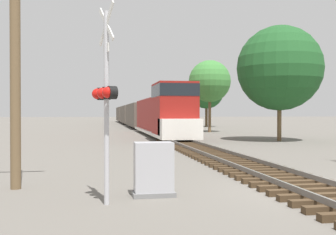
{
  "coord_description": "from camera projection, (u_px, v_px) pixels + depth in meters",
  "views": [
    {
      "loc": [
        -5.55,
        -9.75,
        2.15
      ],
      "look_at": [
        -2.15,
        9.59,
        1.91
      ],
      "focal_mm": 42.0,
      "sensor_mm": 36.0,
      "label": 1
    }
  ],
  "objects": [
    {
      "name": "tree_deep_background",
      "position": [
        206.0,
        92.0,
        59.82
      ],
      "size": [
        5.26,
        5.26,
        8.04
      ],
      "color": "#473521",
      "rests_on": "ground"
    },
    {
      "name": "tree_mid_background",
      "position": [
        210.0,
        81.0,
        43.46
      ],
      "size": [
        4.65,
        4.65,
        7.97
      ],
      "color": "brown",
      "rests_on": "ground"
    },
    {
      "name": "utility_pole",
      "position": [
        15.0,
        45.0,
        11.0
      ],
      "size": [
        1.8,
        0.29,
        7.85
      ],
      "color": "brown",
      "rests_on": "ground"
    },
    {
      "name": "freight_train",
      "position": [
        135.0,
        115.0,
        60.82
      ],
      "size": [
        2.89,
        72.89,
        4.38
      ],
      "color": "maroon",
      "rests_on": "ground"
    },
    {
      "name": "crossing_signal_near",
      "position": [
        105.0,
        95.0,
        9.11
      ],
      "size": [
        0.59,
        1.0,
        4.67
      ],
      "rotation": [
        0.0,
        0.0,
        -1.23
      ],
      "color": "#B7B7BC",
      "rests_on": "ground"
    },
    {
      "name": "ground_plane",
      "position": [
        308.0,
        192.0,
        10.59
      ],
      "size": [
        400.0,
        400.0,
        0.0
      ],
      "primitive_type": "plane",
      "color": "#666059"
    },
    {
      "name": "tree_far_right",
      "position": [
        279.0,
        68.0,
        29.76
      ],
      "size": [
        6.44,
        6.44,
        8.75
      ],
      "color": "brown",
      "rests_on": "ground"
    },
    {
      "name": "rail_track_bed",
      "position": [
        308.0,
        187.0,
        10.59
      ],
      "size": [
        2.6,
        160.0,
        0.31
      ],
      "color": "#42301E",
      "rests_on": "ground"
    },
    {
      "name": "relay_cabinet",
      "position": [
        154.0,
        170.0,
        10.1
      ],
      "size": [
        1.08,
        0.64,
        1.39
      ],
      "color": "slate",
      "rests_on": "ground"
    }
  ]
}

